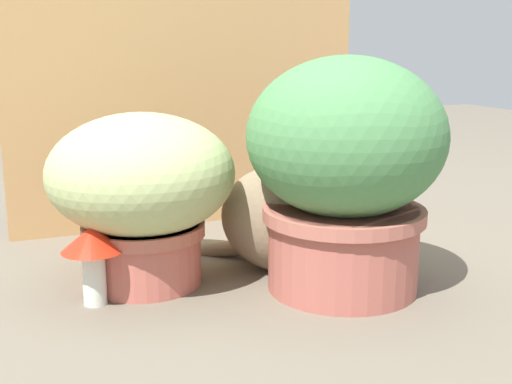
% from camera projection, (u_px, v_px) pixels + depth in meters
% --- Properties ---
extents(ground_plane, '(6.00, 6.00, 0.00)m').
position_uv_depth(ground_plane, '(231.00, 290.00, 1.26)').
color(ground_plane, '#665D4E').
extents(cardboard_backdrop, '(0.90, 0.03, 0.70)m').
position_uv_depth(cardboard_backdrop, '(188.00, 87.00, 1.66)').
color(cardboard_backdrop, tan).
rests_on(cardboard_backdrop, ground).
extents(grass_planter, '(0.36, 0.36, 0.34)m').
position_uv_depth(grass_planter, '(142.00, 189.00, 1.26)').
color(grass_planter, '#BB6052').
rests_on(grass_planter, ground).
extents(leafy_planter, '(0.37, 0.37, 0.44)m').
position_uv_depth(leafy_planter, '(345.00, 167.00, 1.22)').
color(leafy_planter, '#AD5B4E').
rests_on(leafy_planter, ground).
extents(cat, '(0.31, 0.34, 0.32)m').
position_uv_depth(cat, '(290.00, 214.00, 1.34)').
color(cat, '#887459').
rests_on(cat, ground).
extents(mushroom_ornament_red, '(0.11, 0.11, 0.15)m').
position_uv_depth(mushroom_ornament_red, '(93.00, 248.00, 1.17)').
color(mushroom_ornament_red, silver).
rests_on(mushroom_ornament_red, ground).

